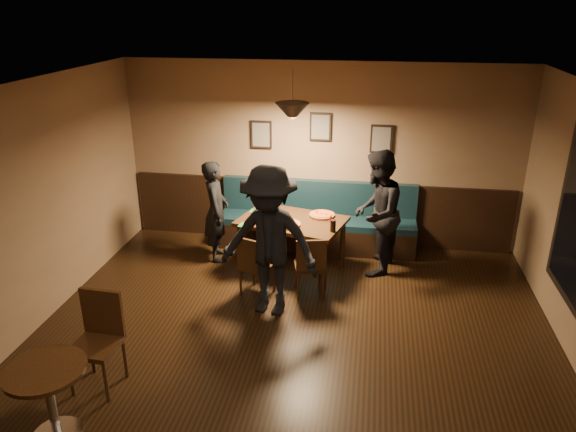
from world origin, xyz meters
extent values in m
plane|color=black|center=(0.00, 0.00, 0.00)|extent=(7.00, 7.00, 0.00)
plane|color=silver|center=(0.00, 0.00, 2.80)|extent=(7.00, 7.00, 0.00)
plane|color=#8C704F|center=(0.00, 3.50, 1.40)|extent=(6.00, 0.00, 6.00)
cube|color=black|center=(0.00, 3.47, 0.50)|extent=(5.88, 0.06, 1.00)
cube|color=black|center=(-0.90, 3.47, 1.70)|extent=(0.32, 0.04, 0.42)
cube|color=black|center=(0.00, 3.47, 1.85)|extent=(0.32, 0.04, 0.42)
cube|color=black|center=(0.90, 3.47, 1.70)|extent=(0.32, 0.04, 0.42)
cone|color=black|center=(-0.27, 2.45, 2.25)|extent=(0.44, 0.44, 0.25)
cube|color=black|center=(-0.27, 2.45, 0.38)|extent=(1.60, 1.25, 0.76)
imported|color=black|center=(-1.41, 2.61, 0.75)|extent=(0.48, 0.62, 1.50)
imported|color=black|center=(0.89, 2.57, 0.88)|extent=(0.83, 0.97, 1.76)
imported|color=black|center=(-0.36, 1.28, 0.94)|extent=(1.31, 0.89, 1.87)
cylinder|color=orange|center=(-0.63, 2.61, 0.78)|extent=(0.39, 0.39, 0.04)
cylinder|color=gold|center=(-0.29, 2.23, 0.78)|extent=(0.45, 0.45, 0.04)
cylinder|color=#CC6926|center=(0.13, 2.64, 0.78)|extent=(0.46, 0.46, 0.04)
cylinder|color=black|center=(0.33, 2.12, 0.84)|extent=(0.09, 0.09, 0.16)
cylinder|color=maroon|center=(0.27, 2.41, 0.82)|extent=(0.03, 0.03, 0.12)
cube|color=#1F752A|center=(-0.84, 2.67, 0.76)|extent=(0.16, 0.16, 0.01)
cube|color=#1D6E35|center=(-0.86, 2.14, 0.76)|extent=(0.19, 0.19, 0.01)
cube|color=silver|center=(-0.29, 2.11, 0.76)|extent=(0.16, 0.08, 0.00)
cylinder|color=black|center=(-1.84, -1.07, 0.36)|extent=(0.85, 0.85, 0.73)
camera|label=1|loc=(0.77, -4.42, 3.60)|focal=33.63mm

